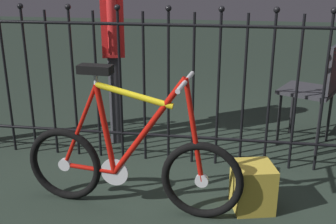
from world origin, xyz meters
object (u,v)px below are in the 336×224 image
chair_charcoal (318,84)px  person_visitor (113,39)px  display_crate (253,187)px  bicycle (130,163)px

chair_charcoal → person_visitor: person_visitor is taller
display_crate → person_visitor: bearing=139.3°
bicycle → display_crate: size_ratio=4.66×
person_visitor → display_crate: size_ratio=5.07×
bicycle → person_visitor: (-0.39, 1.10, 0.58)m
bicycle → chair_charcoal: bicycle is taller
bicycle → person_visitor: size_ratio=0.92×
chair_charcoal → display_crate: size_ratio=2.97×
bicycle → display_crate: bearing=8.4°
person_visitor → display_crate: bearing=-40.7°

